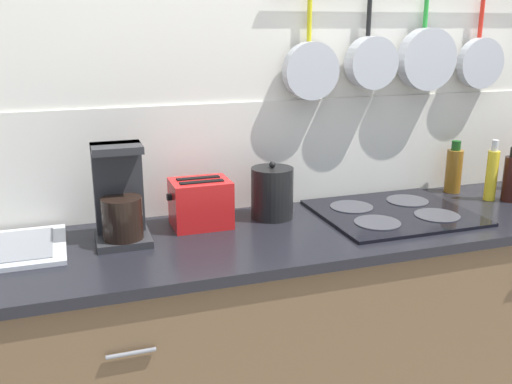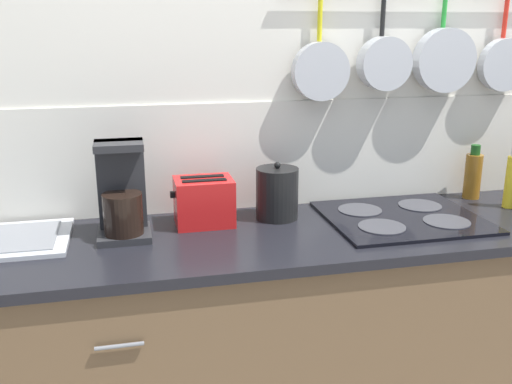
% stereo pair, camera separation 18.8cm
% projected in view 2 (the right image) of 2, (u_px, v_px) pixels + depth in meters
% --- Properties ---
extents(wall_back, '(7.20, 0.16, 2.60)m').
position_uv_depth(wall_back, '(296.00, 118.00, 2.23)').
color(wall_back, silver).
rests_on(wall_back, ground_plane).
extents(cabinet_base, '(2.82, 0.58, 0.90)m').
position_uv_depth(cabinet_base, '(317.00, 350.00, 2.14)').
color(cabinet_base, brown).
rests_on(cabinet_base, ground_plane).
extents(countertop, '(2.86, 0.60, 0.03)m').
position_uv_depth(countertop, '(321.00, 234.00, 2.01)').
color(countertop, black).
rests_on(countertop, cabinet_base).
extents(coffee_maker, '(0.18, 0.17, 0.33)m').
position_uv_depth(coffee_maker, '(122.00, 198.00, 1.91)').
color(coffee_maker, '#262628').
rests_on(coffee_maker, countertop).
extents(toaster, '(0.22, 0.16, 0.17)m').
position_uv_depth(toaster, '(204.00, 202.00, 2.04)').
color(toaster, red).
rests_on(toaster, countertop).
extents(kettle, '(0.16, 0.16, 0.21)m').
position_uv_depth(kettle, '(277.00, 193.00, 2.10)').
color(kettle, black).
rests_on(kettle, countertop).
extents(cooktop, '(0.56, 0.49, 0.01)m').
position_uv_depth(cooktop, '(402.00, 217.00, 2.11)').
color(cooktop, black).
rests_on(cooktop, countertop).
extents(bottle_cooking_wine, '(0.07, 0.07, 0.22)m').
position_uv_depth(bottle_cooking_wine, '(473.00, 175.00, 2.35)').
color(bottle_cooking_wine, '#8C5919').
rests_on(bottle_cooking_wine, countertop).
extents(bottle_vinegar, '(0.05, 0.05, 0.25)m').
position_uv_depth(bottle_vinegar, '(511.00, 180.00, 2.22)').
color(bottle_vinegar, yellow).
rests_on(bottle_vinegar, countertop).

